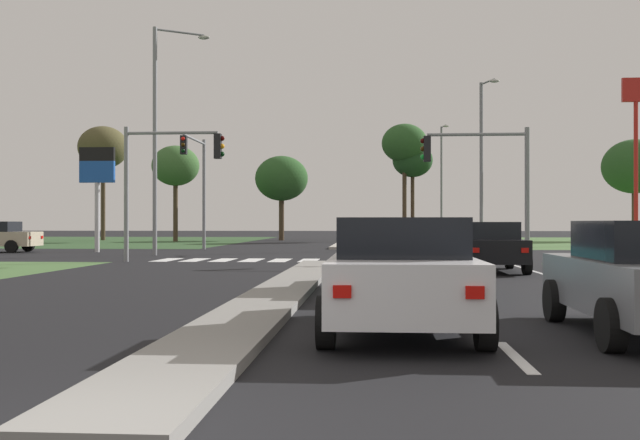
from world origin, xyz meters
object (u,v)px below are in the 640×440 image
Objects in this scene: car_blue_second at (632,238)px; treeline_sixth at (635,167)px; treeline_third at (281,179)px; treeline_fourth at (404,144)px; street_lamp_second at (159,129)px; treeline_fifth at (413,161)px; car_white_fourth at (401,274)px; street_lamp_fourth at (442,177)px; fuel_price_totem at (97,176)px; traffic_signal_near_right at (486,170)px; treeline_near at (103,148)px; car_black_near at (488,246)px; treeline_second at (176,166)px; traffic_signal_far_left at (197,172)px; fastfood_pole_sign at (636,123)px; traffic_signal_near_left at (163,169)px; car_teal_fifth at (395,257)px; street_lamp_third at (482,157)px.

treeline_sixth is at bearing 160.98° from car_blue_second.
treeline_fourth is (10.28, -2.01, 2.64)m from treeline_third.
treeline_fifth is at bearing 64.48° from street_lamp_second.
treeline_third is (-8.15, 52.50, 4.42)m from car_white_fourth.
car_blue_second is 35.04m from street_lamp_fourth.
street_lamp_second is 1.97× the size of fuel_price_totem.
treeline_sixth is at bearing 63.87° from traffic_signal_near_right.
treeline_near is at bearing -177.77° from treeline_sixth.
fuel_price_totem is (-17.61, 13.73, 3.11)m from car_black_near.
car_black_near is 0.83× the size of fuel_price_totem.
car_black_near is 17.80m from street_lamp_second.
treeline_fourth is (18.23, 2.35, 1.87)m from treeline_second.
car_white_fourth is 0.45× the size of treeline_fourth.
traffic_signal_far_left is at bearing -118.06° from street_lamp_fourth.
street_lamp_second is 30.36m from treeline_fifth.
fastfood_pole_sign is 13.45m from treeline_sixth.
traffic_signal_near_left is 0.50× the size of street_lamp_fourth.
car_teal_fifth is 0.82× the size of fuel_price_totem.
car_teal_fifth is 0.57× the size of treeline_second.
traffic_signal_near_left is at bearing -107.99° from treeline_fourth.
treeline_third reaches higher than fuel_price_totem.
street_lamp_fourth is at bearing -170.86° from car_blue_second.
treeline_fourth reaches higher than car_teal_fifth.
traffic_signal_near_right is 0.48× the size of street_lamp_second.
treeline_fifth is (-3.09, -7.99, 0.81)m from street_lamp_fourth.
street_lamp_third is at bearing 47.40° from traffic_signal_near_left.
treeline_sixth reaches higher than car_black_near.
treeline_fifth reaches higher than traffic_signal_near_right.
street_lamp_fourth is 1.94× the size of fuel_price_totem.
car_blue_second is at bearing -109.43° from fastfood_pole_sign.
car_white_fourth is 0.41× the size of street_lamp_second.
street_lamp_third is 25.43m from treeline_sixth.
fastfood_pole_sign reaches higher than street_lamp_fourth.
car_teal_fifth is 47.64m from treeline_third.
treeline_second is at bearing 108.50° from car_white_fourth.
car_teal_fifth is 25.91m from traffic_signal_far_left.
traffic_signal_far_left is 0.86× the size of treeline_third.
street_lamp_second is at bearing -114.81° from treeline_fourth.
fuel_price_totem is at bearing 118.23° from car_white_fourth.
street_lamp_third is (-5.48, 8.74, 4.54)m from car_blue_second.
street_lamp_third is at bearing -77.36° from treeline_fourth.
street_lamp_fourth is (16.17, 35.38, -0.13)m from street_lamp_second.
fastfood_pole_sign reaches higher than fuel_price_totem.
car_white_fourth is 53.31m from treeline_third.
street_lamp_third is at bearing -146.03° from fastfood_pole_sign.
car_black_near is 12.86m from traffic_signal_near_left.
fastfood_pole_sign reaches higher than treeline_third.
street_lamp_third is at bearing -33.51° from treeline_second.
traffic_signal_near_right is 0.60× the size of treeline_sixth.
car_blue_second is at bearing -57.90° from street_lamp_third.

